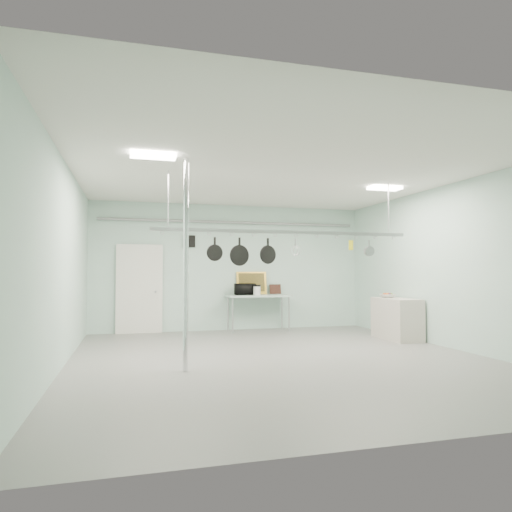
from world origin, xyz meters
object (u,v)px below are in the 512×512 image
object	(u,v)px
prep_table	(258,298)
skillet_left	(215,248)
pot_rack	(286,231)
coffee_canister	(257,291)
fruit_bowl	(388,296)
side_cabinet	(397,319)
skillet_mid	(239,252)
microwave	(245,289)
skillet_right	(268,251)
chrome_pole	(186,264)

from	to	relation	value
prep_table	skillet_left	bearing A→B (deg)	-117.26
pot_rack	coffee_canister	xyz separation A→B (m)	(0.32, 3.12, -1.22)
fruit_bowl	prep_table	bearing A→B (deg)	141.25
coffee_canister	fruit_bowl	xyz separation A→B (m)	(2.55, -1.79, -0.07)
pot_rack	skillet_left	size ratio (longest dim) A/B	12.28
skillet_left	prep_table	bearing A→B (deg)	55.88
side_cabinet	skillet_left	xyz separation A→B (m)	(-4.25, -1.10, 1.44)
coffee_canister	skillet_mid	distance (m)	3.43
coffee_canister	fruit_bowl	world-z (taller)	coffee_canister
side_cabinet	microwave	bearing A→B (deg)	142.34
prep_table	skillet_right	bearing A→B (deg)	-102.63
pot_rack	fruit_bowl	distance (m)	3.41
chrome_pole	skillet_right	distance (m)	1.82
fruit_bowl	skillet_mid	bearing A→B (deg)	-160.47
coffee_canister	skillet_right	bearing A→B (deg)	-101.88
fruit_bowl	skillet_right	world-z (taller)	skillet_right
skillet_left	skillet_right	bearing A→B (deg)	-6.86
skillet_left	chrome_pole	bearing A→B (deg)	-130.53
skillet_right	side_cabinet	bearing A→B (deg)	2.98
fruit_bowl	skillet_left	size ratio (longest dim) A/B	0.87
side_cabinet	skillet_right	bearing A→B (deg)	-161.51
prep_table	fruit_bowl	bearing A→B (deg)	-38.75
fruit_bowl	skillet_mid	xyz separation A→B (m)	(-3.73, -1.32, 0.89)
pot_rack	skillet_left	distance (m)	1.34
pot_rack	fruit_bowl	bearing A→B (deg)	24.77
chrome_pole	prep_table	size ratio (longest dim) A/B	2.00
coffee_canister	fruit_bowl	bearing A→B (deg)	-35.14
microwave	chrome_pole	bearing A→B (deg)	70.12
side_cabinet	coffee_canister	world-z (taller)	coffee_canister
side_cabinet	pot_rack	world-z (taller)	pot_rack
coffee_canister	skillet_mid	size ratio (longest dim) A/B	0.43
side_cabinet	skillet_left	size ratio (longest dim) A/B	3.07
side_cabinet	skillet_mid	world-z (taller)	skillet_mid
microwave	skillet_right	bearing A→B (deg)	88.13
chrome_pole	side_cabinet	bearing A→B (deg)	22.41
chrome_pole	skillet_left	size ratio (longest dim) A/B	8.19
prep_table	side_cabinet	distance (m)	3.39
prep_table	skillet_mid	bearing A→B (deg)	-110.92
coffee_canister	fruit_bowl	distance (m)	3.12
chrome_pole	fruit_bowl	xyz separation A→B (m)	(4.77, 2.22, -0.66)
skillet_mid	skillet_right	distance (m)	0.52
prep_table	skillet_right	distance (m)	3.53
side_cabinet	pot_rack	bearing A→B (deg)	-159.55
skillet_mid	microwave	bearing A→B (deg)	62.16
prep_table	coffee_canister	xyz separation A→B (m)	(-0.08, -0.18, 0.18)
skillet_right	fruit_bowl	bearing A→B (deg)	6.91
pot_rack	coffee_canister	distance (m)	3.36
microwave	fruit_bowl	bearing A→B (deg)	149.40
pot_rack	skillet_left	xyz separation A→B (m)	(-1.30, 0.00, -0.34)
chrome_pole	skillet_right	bearing A→B (deg)	29.98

